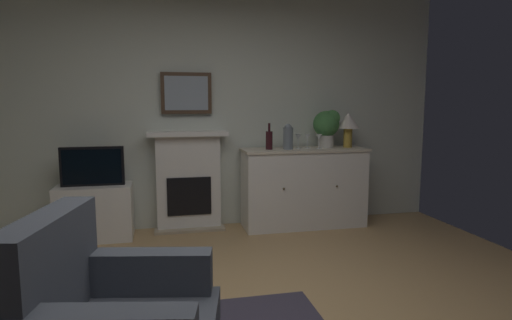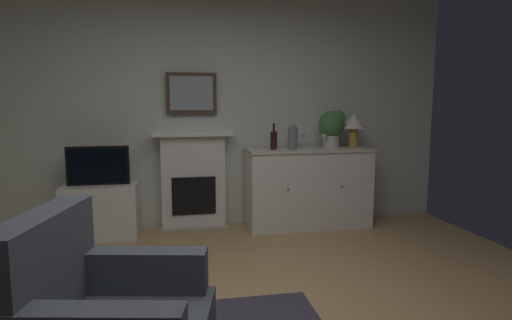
{
  "view_description": "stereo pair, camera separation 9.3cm",
  "coord_description": "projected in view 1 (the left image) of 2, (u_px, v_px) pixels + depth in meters",
  "views": [
    {
      "loc": [
        -0.52,
        -2.32,
        1.4
      ],
      "look_at": [
        0.14,
        0.65,
        1.0
      ],
      "focal_mm": 30.05,
      "sensor_mm": 36.0,
      "label": 1
    },
    {
      "loc": [
        -0.43,
        -2.34,
        1.4
      ],
      "look_at": [
        0.14,
        0.65,
        1.0
      ],
      "focal_mm": 30.05,
      "sensor_mm": 36.0,
      "label": 2
    }
  ],
  "objects": [
    {
      "name": "framed_picture",
      "position": [
        186.0,
        93.0,
        4.69
      ],
      "size": [
        0.55,
        0.04,
        0.45
      ],
      "color": "#473323"
    },
    {
      "name": "tv_cabinet",
      "position": [
        95.0,
        212.0,
        4.44
      ],
      "size": [
        0.75,
        0.42,
        0.57
      ],
      "color": "white",
      "rests_on": "ground_plane"
    },
    {
      "name": "sideboard_cabinet",
      "position": [
        304.0,
        187.0,
        4.89
      ],
      "size": [
        1.42,
        0.49,
        0.9
      ],
      "color": "white",
      "rests_on": "ground_plane"
    },
    {
      "name": "potted_plant_small",
      "position": [
        327.0,
        125.0,
        4.91
      ],
      "size": [
        0.3,
        0.3,
        0.43
      ],
      "color": "beige",
      "rests_on": "sideboard_cabinet"
    },
    {
      "name": "fireplace_unit",
      "position": [
        188.0,
        181.0,
        4.77
      ],
      "size": [
        0.87,
        0.3,
        1.1
      ],
      "color": "white",
      "rests_on": "ground_plane"
    },
    {
      "name": "wall_rear",
      "position": [
        206.0,
        105.0,
        4.83
      ],
      "size": [
        5.5,
        0.06,
        2.78
      ],
      "primitive_type": "cube",
      "color": "silver",
      "rests_on": "ground_plane"
    },
    {
      "name": "vase_decorative",
      "position": [
        288.0,
        137.0,
        4.72
      ],
      "size": [
        0.11,
        0.11,
        0.28
      ],
      "color": "slate",
      "rests_on": "sideboard_cabinet"
    },
    {
      "name": "table_lamp",
      "position": [
        348.0,
        123.0,
        4.91
      ],
      "size": [
        0.26,
        0.26,
        0.4
      ],
      "color": "#B79338",
      "rests_on": "sideboard_cabinet"
    },
    {
      "name": "wine_bottle",
      "position": [
        269.0,
        140.0,
        4.71
      ],
      "size": [
        0.08,
        0.08,
        0.29
      ],
      "color": "#331419",
      "rests_on": "sideboard_cabinet"
    },
    {
      "name": "tv_set",
      "position": [
        92.0,
        166.0,
        4.35
      ],
      "size": [
        0.62,
        0.07,
        0.4
      ],
      "color": "black",
      "rests_on": "tv_cabinet"
    },
    {
      "name": "wine_glass_left",
      "position": [
        298.0,
        138.0,
        4.81
      ],
      "size": [
        0.07,
        0.07,
        0.16
      ],
      "color": "silver",
      "rests_on": "sideboard_cabinet"
    },
    {
      "name": "wine_glass_right",
      "position": [
        319.0,
        138.0,
        4.79
      ],
      "size": [
        0.07,
        0.07,
        0.16
      ],
      "color": "silver",
      "rests_on": "sideboard_cabinet"
    },
    {
      "name": "wine_glass_center",
      "position": [
        307.0,
        137.0,
        4.84
      ],
      "size": [
        0.07,
        0.07,
        0.16
      ],
      "color": "silver",
      "rests_on": "sideboard_cabinet"
    }
  ]
}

